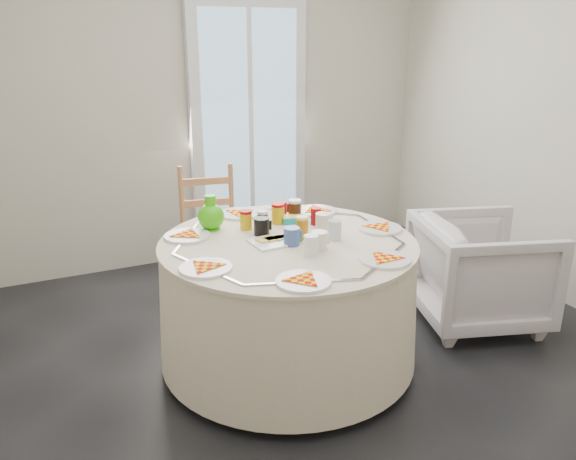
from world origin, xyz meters
name	(u,v)px	position (x,y,z in m)	size (l,w,h in m)	color
floor	(315,371)	(0.00, 0.00, 0.00)	(4.00, 4.00, 0.00)	black
wall_back	(199,102)	(0.00, 2.00, 1.30)	(4.00, 0.02, 2.60)	#BCB5A3
glass_door	(249,131)	(0.40, 1.95, 1.05)	(1.00, 0.08, 2.10)	silver
table	(288,301)	(-0.09, 0.17, 0.38)	(1.43, 1.43, 0.73)	beige
wooden_chair	(211,233)	(-0.19, 1.22, 0.47)	(0.42, 0.40, 0.93)	#B56947
armchair	(481,266)	(1.24, 0.08, 0.39)	(0.75, 0.70, 0.77)	beige
place_settings	(288,235)	(-0.09, 0.17, 0.77)	(1.37, 1.37, 0.03)	white
jar_cluster	(280,214)	(-0.03, 0.41, 0.82)	(0.46, 0.23, 0.13)	#AD8220
butter_tub	(291,215)	(0.06, 0.44, 0.79)	(0.11, 0.08, 0.04)	#09A1B6
green_pitcher	(211,207)	(-0.40, 0.54, 0.87)	(0.15, 0.15, 0.20)	#3CBF0E
cheese_platter	(279,236)	(-0.14, 0.18, 0.77)	(0.31, 0.20, 0.04)	silver
mugs_glasses	(300,224)	(0.00, 0.21, 0.81)	(0.64, 0.64, 0.12)	gray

